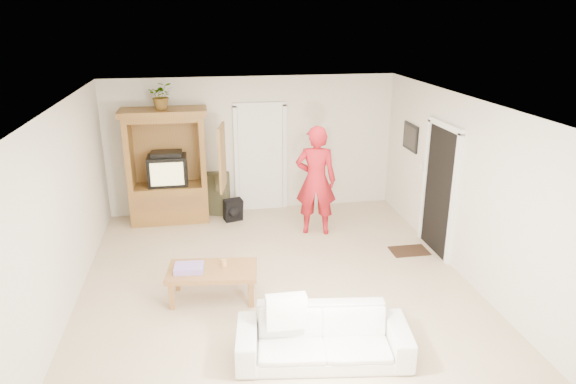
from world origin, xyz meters
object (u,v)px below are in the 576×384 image
at_px(armoire, 169,174).
at_px(coffee_table, 212,273).
at_px(man, 316,181).
at_px(sofa, 323,336).

xyz_separation_m(armoire, coffee_table, (0.67, -2.99, -0.52)).
height_order(man, coffee_table, man).
distance_m(armoire, man, 2.72).
bearing_deg(man, sofa, 92.92).
bearing_deg(coffee_table, armoire, 109.09).
bearing_deg(man, armoire, -8.04).
bearing_deg(armoire, coffee_table, -77.42).
height_order(armoire, coffee_table, armoire).
bearing_deg(man, coffee_table, 60.69).
height_order(man, sofa, man).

